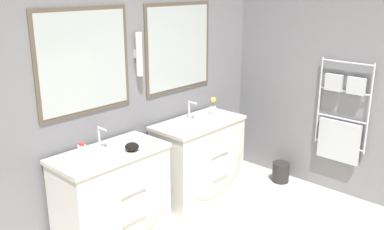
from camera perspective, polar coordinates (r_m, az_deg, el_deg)
The scene contains 11 objects.
wall_back at distance 4.04m, azimuth -11.61°, elevation 3.10°, with size 5.80×0.14×2.60m.
wall_right at distance 4.91m, azimuth 18.00°, elevation 4.83°, with size 0.13×4.22×2.60m.
vanity_left at distance 3.96m, azimuth -10.32°, elevation -10.68°, with size 1.02×0.58×0.87m.
vanity_right at distance 4.67m, azimuth 1.15°, elevation -5.91°, with size 1.02×0.58×0.87m.
faucet_left at distance 3.86m, azimuth -12.16°, elevation -2.98°, with size 0.17×0.12×0.20m.
faucet_right at distance 4.59m, azimuth -0.29°, elevation 0.64°, with size 0.17×0.12×0.20m.
toiletry_bottle at distance 3.54m, azimuth -14.39°, elevation -5.14°, with size 0.07×0.07×0.19m.
amenity_bowl at distance 3.77m, azimuth -8.01°, elevation -4.21°, with size 0.12×0.12×0.07m.
flower_vase at distance 4.75m, azimuth 2.83°, elevation 1.11°, with size 0.07×0.07×0.20m.
soap_dish at distance 4.25m, azimuth -0.58°, elevation -1.82°, with size 0.12×0.08×0.04m.
waste_bin at distance 5.24m, azimuth 11.75°, elevation -7.40°, with size 0.21×0.21×0.24m.
Camera 1 is at (-2.26, -1.02, 2.27)m, focal length 40.00 mm.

